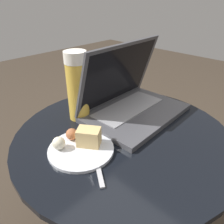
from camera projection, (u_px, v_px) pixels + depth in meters
name	position (u px, v px, depth m)	size (l,w,h in m)	color
table	(122.00, 163.00, 0.77)	(0.69, 0.69, 0.51)	black
laptop	(130.00, 100.00, 0.80)	(0.37, 0.26, 0.26)	#47474C
beer_glass	(77.00, 86.00, 0.74)	(0.07, 0.07, 0.24)	gold
snack_plate	(81.00, 144.00, 0.63)	(0.19, 0.19, 0.06)	silver
fork	(96.00, 160.00, 0.59)	(0.11, 0.15, 0.00)	#B2B2B7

